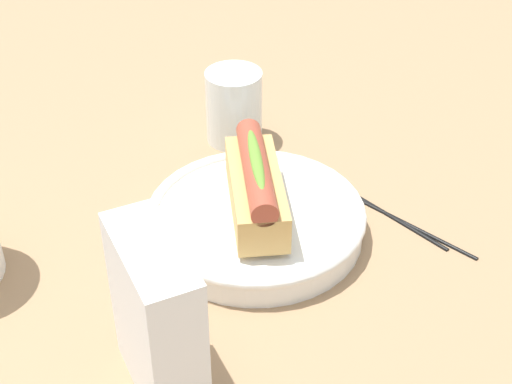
{
  "coord_description": "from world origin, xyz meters",
  "views": [
    {
      "loc": [
        -0.61,
        0.2,
        0.51
      ],
      "look_at": [
        -0.02,
        0.01,
        0.05
      ],
      "focal_mm": 54.06,
      "sensor_mm": 36.0,
      "label": 1
    }
  ],
  "objects_px": {
    "serving_bowl": "(256,220)",
    "water_glass": "(234,110)",
    "hotdog_front": "(256,186)",
    "napkin_box": "(157,321)",
    "chopstick_near": "(365,198)",
    "chopstick_far": "(386,212)"
  },
  "relations": [
    {
      "from": "chopstick_near",
      "to": "napkin_box",
      "type": "bearing_deg",
      "value": 100.79
    },
    {
      "from": "water_glass",
      "to": "napkin_box",
      "type": "height_order",
      "value": "napkin_box"
    },
    {
      "from": "water_glass",
      "to": "chopstick_far",
      "type": "relative_size",
      "value": 0.41
    },
    {
      "from": "hotdog_front",
      "to": "chopstick_near",
      "type": "relative_size",
      "value": 0.71
    },
    {
      "from": "water_glass",
      "to": "chopstick_near",
      "type": "height_order",
      "value": "water_glass"
    },
    {
      "from": "serving_bowl",
      "to": "water_glass",
      "type": "xyz_separation_m",
      "value": [
        0.19,
        -0.03,
        0.02
      ]
    },
    {
      "from": "hotdog_front",
      "to": "napkin_box",
      "type": "distance_m",
      "value": 0.21
    },
    {
      "from": "serving_bowl",
      "to": "water_glass",
      "type": "distance_m",
      "value": 0.19
    },
    {
      "from": "napkin_box",
      "to": "chopstick_near",
      "type": "height_order",
      "value": "napkin_box"
    },
    {
      "from": "hotdog_front",
      "to": "chopstick_near",
      "type": "height_order",
      "value": "hotdog_front"
    },
    {
      "from": "serving_bowl",
      "to": "hotdog_front",
      "type": "xyz_separation_m",
      "value": [
        0.0,
        -0.0,
        0.04
      ]
    },
    {
      "from": "hotdog_front",
      "to": "chopstick_near",
      "type": "bearing_deg",
      "value": -81.38
    },
    {
      "from": "napkin_box",
      "to": "chopstick_far",
      "type": "xyz_separation_m",
      "value": [
        0.16,
        -0.28,
        -0.07
      ]
    },
    {
      "from": "serving_bowl",
      "to": "chopstick_far",
      "type": "relative_size",
      "value": 1.02
    },
    {
      "from": "serving_bowl",
      "to": "chopstick_near",
      "type": "xyz_separation_m",
      "value": [
        0.02,
        -0.13,
        -0.02
      ]
    },
    {
      "from": "water_glass",
      "to": "chopstick_near",
      "type": "relative_size",
      "value": 0.41
    },
    {
      "from": "hotdog_front",
      "to": "chopstick_far",
      "type": "bearing_deg",
      "value": -93.98
    },
    {
      "from": "serving_bowl",
      "to": "hotdog_front",
      "type": "distance_m",
      "value": 0.04
    },
    {
      "from": "napkin_box",
      "to": "chopstick_far",
      "type": "bearing_deg",
      "value": -68.57
    },
    {
      "from": "serving_bowl",
      "to": "chopstick_far",
      "type": "bearing_deg",
      "value": -93.98
    },
    {
      "from": "chopstick_near",
      "to": "chopstick_far",
      "type": "height_order",
      "value": "same"
    },
    {
      "from": "water_glass",
      "to": "chopstick_far",
      "type": "xyz_separation_m",
      "value": [
        -0.2,
        -0.11,
        -0.04
      ]
    }
  ]
}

